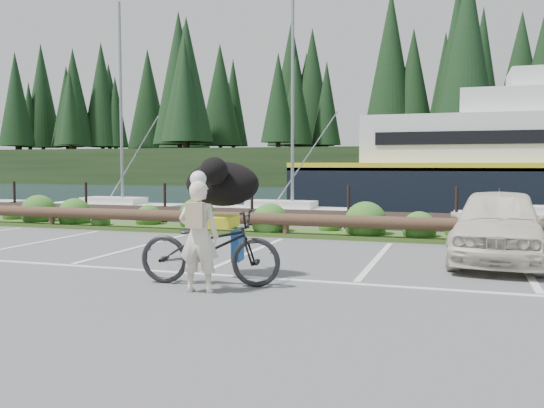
% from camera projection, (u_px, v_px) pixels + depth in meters
% --- Properties ---
extents(ground, '(72.00, 72.00, 0.00)m').
position_uv_depth(ground, '(209.00, 270.00, 9.93)').
color(ground, '#505052').
extents(harbor_backdrop, '(170.00, 160.00, 30.00)m').
position_uv_depth(harbor_backdrop, '(433.00, 176.00, 84.18)').
color(harbor_backdrop, '#162537').
rests_on(harbor_backdrop, ground).
extents(vegetation_strip, '(34.00, 1.60, 0.10)m').
position_uv_depth(vegetation_strip, '(293.00, 232.00, 14.95)').
color(vegetation_strip, '#3D5B21').
rests_on(vegetation_strip, ground).
extents(log_rail, '(32.00, 0.30, 0.60)m').
position_uv_depth(log_rail, '(286.00, 238.00, 14.29)').
color(log_rail, '#443021').
rests_on(log_rail, ground).
extents(bicycle, '(2.25, 1.02, 1.14)m').
position_uv_depth(bicycle, '(210.00, 247.00, 8.67)').
color(bicycle, black).
rests_on(bicycle, ground).
extents(cyclist, '(0.62, 0.45, 1.60)m').
position_uv_depth(cyclist, '(199.00, 237.00, 8.16)').
color(cyclist, '#EDE2C9').
rests_on(cyclist, ground).
extents(dog, '(0.76, 1.32, 0.72)m').
position_uv_depth(dog, '(222.00, 184.00, 9.29)').
color(dog, black).
rests_on(dog, bicycle).
extents(parked_car, '(1.95, 4.18, 1.39)m').
position_uv_depth(parked_car, '(498.00, 225.00, 10.75)').
color(parked_car, beige).
rests_on(parked_car, ground).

